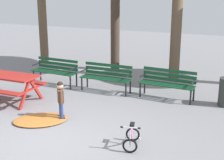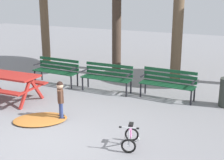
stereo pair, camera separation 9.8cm
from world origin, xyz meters
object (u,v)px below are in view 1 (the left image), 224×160
at_px(park_bench_left, 107,75).
at_px(child_standing, 61,98).
at_px(kids_bicycle, 131,138).
at_px(park_bench_right, 168,81).
at_px(park_bench_far_left, 56,69).
at_px(picnic_table, 7,81).

relative_size(park_bench_left, child_standing, 1.66).
relative_size(park_bench_left, kids_bicycle, 2.59).
bearing_deg(park_bench_left, kids_bicycle, -56.93).
bearing_deg(child_standing, park_bench_right, 53.23).
xyz_separation_m(park_bench_left, kids_bicycle, (2.03, -3.12, -0.31)).
bearing_deg(park_bench_far_left, kids_bicycle, -38.59).
bearing_deg(kids_bicycle, park_bench_far_left, 141.41).
distance_m(park_bench_right, child_standing, 3.27).
bearing_deg(park_bench_right, park_bench_far_left, -178.41).
height_order(park_bench_far_left, kids_bicycle, park_bench_far_left).
relative_size(picnic_table, kids_bicycle, 2.95).
bearing_deg(park_bench_right, child_standing, -126.77).
relative_size(park_bench_far_left, child_standing, 1.68).
xyz_separation_m(picnic_table, child_standing, (2.15, -0.55, -0.03)).
xyz_separation_m(picnic_table, park_bench_left, (2.20, 1.95, -0.08)).
height_order(park_bench_right, kids_bicycle, park_bench_right).
height_order(picnic_table, child_standing, child_standing).
relative_size(picnic_table, park_bench_left, 1.14).
xyz_separation_m(park_bench_far_left, kids_bicycle, (3.93, -3.13, -0.31)).
xyz_separation_m(picnic_table, kids_bicycle, (4.23, -1.17, -0.39)).
distance_m(picnic_table, park_bench_right, 4.60).
xyz_separation_m(picnic_table, park_bench_far_left, (0.30, 1.96, -0.08)).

